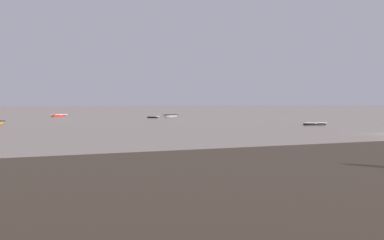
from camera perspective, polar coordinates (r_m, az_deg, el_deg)
name	(u,v)px	position (r m, az deg, el deg)	size (l,w,h in m)	color
rowboat_moored_4	(153,117)	(99.14, -4.50, 0.31)	(2.16, 3.19, 0.48)	black
rowboat_moored_6	(171,116)	(107.18, -2.43, 0.47)	(4.48, 3.68, 0.69)	gray
rowboat_moored_7	(315,124)	(69.40, 13.81, -0.46)	(3.42, 2.15, 0.51)	black
rowboat_moored_8	(59,116)	(111.77, -14.95, 0.47)	(4.43, 4.16, 0.72)	red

